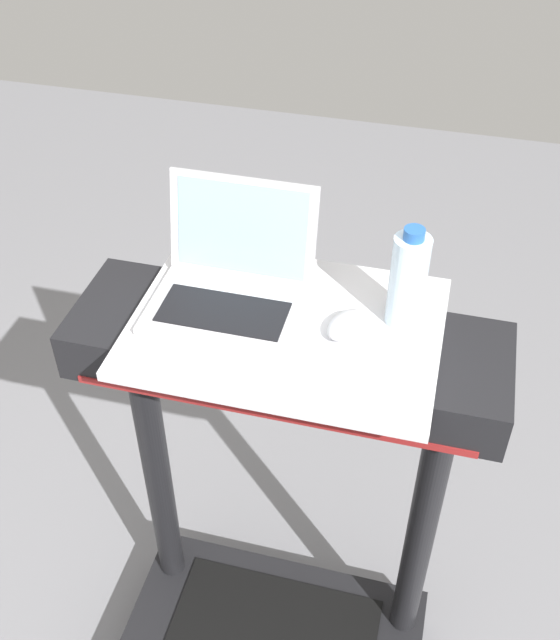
# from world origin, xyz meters

# --- Properties ---
(desk_board) EXTENTS (0.61, 0.45, 0.02)m
(desk_board) POSITION_xyz_m (0.00, 0.70, 1.16)
(desk_board) COLOR silver
(desk_board) RESTS_ON treadmill_base
(laptop) EXTENTS (0.31, 0.26, 0.23)m
(laptop) POSITION_xyz_m (-0.12, 0.74, 1.22)
(laptop) COLOR #B7B7BC
(laptop) RESTS_ON desk_board
(computer_mouse) EXTENTS (0.09, 0.11, 0.03)m
(computer_mouse) POSITION_xyz_m (0.12, 0.71, 1.19)
(computer_mouse) COLOR #B2B2B7
(computer_mouse) RESTS_ON desk_board
(water_bottle) EXTENTS (0.07, 0.07, 0.22)m
(water_bottle) POSITION_xyz_m (0.22, 0.77, 1.27)
(water_bottle) COLOR silver
(water_bottle) RESTS_ON desk_board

